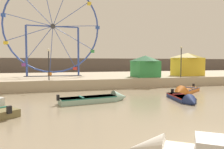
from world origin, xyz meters
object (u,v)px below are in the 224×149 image
(promenade_lamp_far, at_px, (181,57))
(motorboat_navy_blue, at_px, (184,99))
(motorboat_seafoam, at_px, (100,99))
(motorboat_orange_hull, at_px, (185,91))
(carnival_booth_green_kiosk, at_px, (145,66))
(ferris_wheel_blue_frame, at_px, (53,28))
(promenade_lamp_near, at_px, (49,59))
(carnival_booth_yellow_awning, at_px, (187,64))

(promenade_lamp_far, bearing_deg, motorboat_navy_blue, -123.29)
(motorboat_seafoam, distance_m, motorboat_orange_hull, 10.00)
(motorboat_seafoam, distance_m, carnival_booth_green_kiosk, 13.60)
(ferris_wheel_blue_frame, bearing_deg, promenade_lamp_far, -23.28)
(motorboat_seafoam, xyz_separation_m, ferris_wheel_blue_frame, (-3.44, 15.40, 8.07))
(motorboat_navy_blue, height_order, promenade_lamp_near, promenade_lamp_near)
(ferris_wheel_blue_frame, height_order, carnival_booth_yellow_awning, ferris_wheel_blue_frame)
(motorboat_orange_hull, distance_m, carnival_booth_green_kiosk, 8.27)
(promenade_lamp_near, bearing_deg, motorboat_seafoam, -63.63)
(motorboat_seafoam, distance_m, carnival_booth_yellow_awning, 20.10)
(promenade_lamp_far, bearing_deg, ferris_wheel_blue_frame, 156.72)
(carnival_booth_green_kiosk, distance_m, promenade_lamp_far, 5.02)
(motorboat_orange_hull, relative_size, motorboat_navy_blue, 1.00)
(motorboat_orange_hull, distance_m, motorboat_navy_blue, 5.11)
(motorboat_seafoam, relative_size, motorboat_navy_blue, 1.29)
(motorboat_navy_blue, height_order, carnival_booth_green_kiosk, carnival_booth_green_kiosk)
(carnival_booth_yellow_awning, distance_m, promenade_lamp_near, 20.84)
(carnival_booth_yellow_awning, xyz_separation_m, promenade_lamp_near, (-20.65, -2.80, 0.57))
(carnival_booth_yellow_awning, xyz_separation_m, carnival_booth_green_kiosk, (-7.68, -1.05, -0.26))
(motorboat_navy_blue, relative_size, ferris_wheel_blue_frame, 0.34)
(motorboat_navy_blue, distance_m, carnival_booth_green_kiosk, 12.40)
(motorboat_seafoam, xyz_separation_m, motorboat_navy_blue, (6.75, -1.95, -0.05))
(ferris_wheel_blue_frame, bearing_deg, motorboat_orange_hull, -45.06)
(motorboat_orange_hull, bearing_deg, promenade_lamp_far, -156.14)
(motorboat_seafoam, height_order, carnival_booth_green_kiosk, carnival_booth_green_kiosk)
(motorboat_navy_blue, height_order, ferris_wheel_blue_frame, ferris_wheel_blue_frame)
(motorboat_navy_blue, bearing_deg, motorboat_orange_hull, 155.88)
(motorboat_seafoam, distance_m, promenade_lamp_far, 16.12)
(motorboat_seafoam, bearing_deg, promenade_lamp_near, 107.12)
(motorboat_navy_blue, xyz_separation_m, carnival_booth_yellow_awning, (9.80, 13.00, 2.84))
(motorboat_navy_blue, xyz_separation_m, ferris_wheel_blue_frame, (-10.19, 17.35, 8.12))
(carnival_booth_yellow_awning, bearing_deg, ferris_wheel_blue_frame, 167.24)
(ferris_wheel_blue_frame, relative_size, carnival_booth_green_kiosk, 3.77)
(carnival_booth_yellow_awning, height_order, carnival_booth_green_kiosk, carnival_booth_yellow_awning)
(motorboat_orange_hull, height_order, promenade_lamp_far, promenade_lamp_far)
(motorboat_seafoam, height_order, motorboat_orange_hull, motorboat_orange_hull)
(motorboat_navy_blue, height_order, promenade_lamp_far, promenade_lamp_far)
(ferris_wheel_blue_frame, distance_m, promenade_lamp_near, 8.59)
(carnival_booth_green_kiosk, bearing_deg, ferris_wheel_blue_frame, 153.70)
(carnival_booth_yellow_awning, distance_m, promenade_lamp_far, 4.39)
(motorboat_seafoam, distance_m, promenade_lamp_near, 9.80)
(ferris_wheel_blue_frame, distance_m, carnival_booth_green_kiosk, 14.54)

